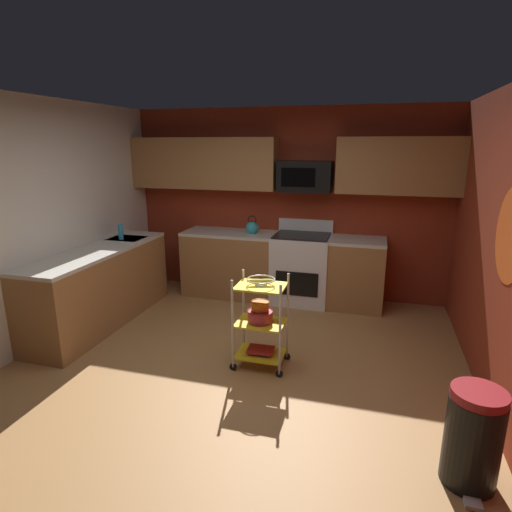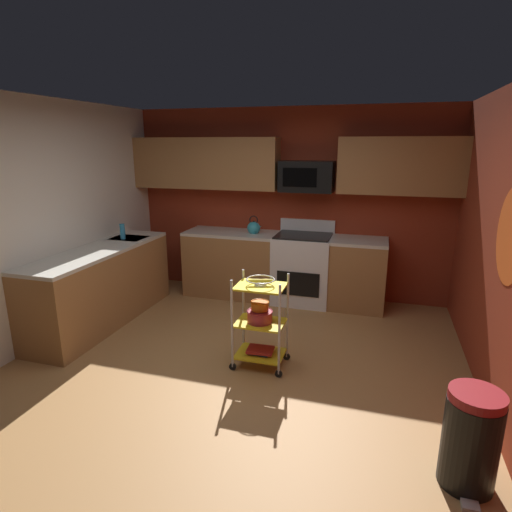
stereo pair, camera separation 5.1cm
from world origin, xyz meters
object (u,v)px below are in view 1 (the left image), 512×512
(fruit_bowl, at_px, (261,281))
(book_stack, at_px, (261,350))
(dish_soap_bottle, at_px, (121,232))
(mixing_bowl_large, at_px, (260,316))
(mixing_bowl_small, at_px, (260,305))
(trash_can, at_px, (473,437))
(kettle, at_px, (252,228))
(oven_range, at_px, (301,268))
(microwave, at_px, (305,176))
(rolling_cart, at_px, (261,323))

(fruit_bowl, bearing_deg, book_stack, 45.00)
(book_stack, height_order, dish_soap_bottle, dish_soap_bottle)
(mixing_bowl_large, xyz_separation_m, mixing_bowl_small, (-0.01, 0.03, 0.10))
(mixing_bowl_large, distance_m, book_stack, 0.36)
(mixing_bowl_large, bearing_deg, trash_can, -32.17)
(mixing_bowl_large, distance_m, kettle, 2.01)
(book_stack, xyz_separation_m, kettle, (-0.63, 1.85, 0.84))
(fruit_bowl, bearing_deg, oven_range, 87.87)
(microwave, height_order, trash_can, microwave)
(rolling_cart, distance_m, dish_soap_bottle, 2.44)
(trash_can, bearing_deg, rolling_cart, 147.72)
(microwave, height_order, fruit_bowl, microwave)
(kettle, distance_m, dish_soap_bottle, 1.74)
(rolling_cart, distance_m, book_stack, 0.30)
(rolling_cart, xyz_separation_m, fruit_bowl, (-0.00, -0.00, 0.43))
(rolling_cart, xyz_separation_m, dish_soap_bottle, (-2.15, 1.01, 0.57))
(mixing_bowl_large, height_order, dish_soap_bottle, dish_soap_bottle)
(mixing_bowl_large, height_order, mixing_bowl_small, mixing_bowl_small)
(kettle, bearing_deg, mixing_bowl_large, -71.39)
(oven_range, xyz_separation_m, fruit_bowl, (-0.07, -1.85, 0.40))
(fruit_bowl, bearing_deg, kettle, 108.80)
(oven_range, relative_size, rolling_cart, 1.20)
(oven_range, bearing_deg, trash_can, -61.08)
(microwave, distance_m, rolling_cart, 2.32)
(oven_range, relative_size, microwave, 1.57)
(mixing_bowl_large, bearing_deg, mixing_bowl_small, 106.71)
(fruit_bowl, distance_m, kettle, 1.96)
(microwave, relative_size, mixing_bowl_small, 3.85)
(microwave, bearing_deg, mixing_bowl_small, -92.45)
(mixing_bowl_large, xyz_separation_m, book_stack, (0.01, 0.00, -0.36))
(dish_soap_bottle, bearing_deg, mixing_bowl_small, -24.70)
(kettle, xyz_separation_m, dish_soap_bottle, (-1.52, -0.84, 0.02))
(microwave, xyz_separation_m, mixing_bowl_small, (-0.08, -1.93, -1.08))
(dish_soap_bottle, bearing_deg, kettle, 28.99)
(dish_soap_bottle, bearing_deg, book_stack, -25.12)
(oven_range, distance_m, microwave, 1.23)
(fruit_bowl, xyz_separation_m, dish_soap_bottle, (-2.15, 1.01, 0.14))
(trash_can, bearing_deg, mixing_bowl_large, 147.83)
(fruit_bowl, height_order, kettle, kettle)
(oven_range, xyz_separation_m, trash_can, (1.61, -2.91, -0.15))
(oven_range, distance_m, rolling_cart, 1.85)
(rolling_cart, xyz_separation_m, book_stack, (-0.00, 0.00, -0.30))
(mixing_bowl_large, distance_m, mixing_bowl_small, 0.10)
(fruit_bowl, height_order, mixing_bowl_small, fruit_bowl)
(microwave, relative_size, dish_soap_bottle, 3.50)
(oven_range, distance_m, trash_can, 3.33)
(fruit_bowl, xyz_separation_m, mixing_bowl_large, (-0.01, 0.00, -0.36))
(oven_range, bearing_deg, kettle, -179.68)
(mixing_bowl_small, height_order, kettle, kettle)
(mixing_bowl_large, relative_size, kettle, 0.95)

